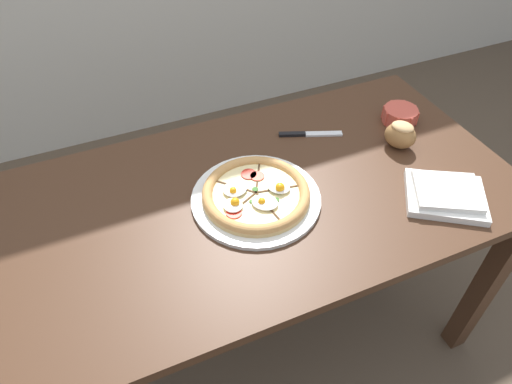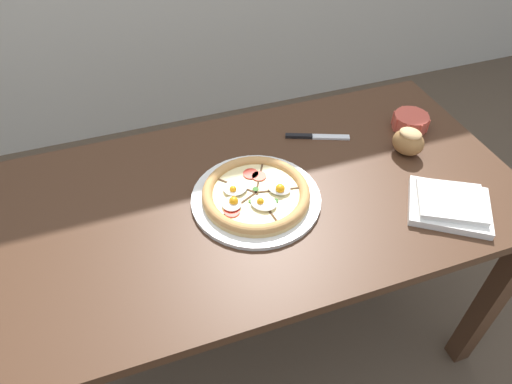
% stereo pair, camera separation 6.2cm
% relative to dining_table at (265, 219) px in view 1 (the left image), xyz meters
% --- Properties ---
extents(ground_plane, '(12.00, 12.00, 0.00)m').
position_rel_dining_table_xyz_m(ground_plane, '(0.00, 0.00, -0.63)').
color(ground_plane, brown).
extents(dining_table, '(1.38, 0.74, 0.74)m').
position_rel_dining_table_xyz_m(dining_table, '(0.00, 0.00, 0.00)').
color(dining_table, '#422819').
rests_on(dining_table, ground_plane).
extents(pizza, '(0.34, 0.34, 0.05)m').
position_rel_dining_table_xyz_m(pizza, '(-0.04, -0.02, 0.13)').
color(pizza, white).
rests_on(pizza, dining_table).
extents(ramekin_bowl, '(0.11, 0.11, 0.05)m').
position_rel_dining_table_xyz_m(ramekin_bowl, '(0.52, 0.12, 0.13)').
color(ramekin_bowl, '#C64C3D').
rests_on(ramekin_bowl, dining_table).
extents(napkin_folded, '(0.26, 0.25, 0.04)m').
position_rel_dining_table_xyz_m(napkin_folded, '(0.42, -0.21, 0.12)').
color(napkin_folded, silver).
rests_on(napkin_folded, dining_table).
extents(bread_piece_near, '(0.11, 0.12, 0.08)m').
position_rel_dining_table_xyz_m(bread_piece_near, '(0.44, 0.02, 0.15)').
color(bread_piece_near, olive).
rests_on(bread_piece_near, dining_table).
extents(knife_main, '(0.19, 0.09, 0.01)m').
position_rel_dining_table_xyz_m(knife_main, '(0.23, 0.17, 0.11)').
color(knife_main, silver).
rests_on(knife_main, dining_table).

